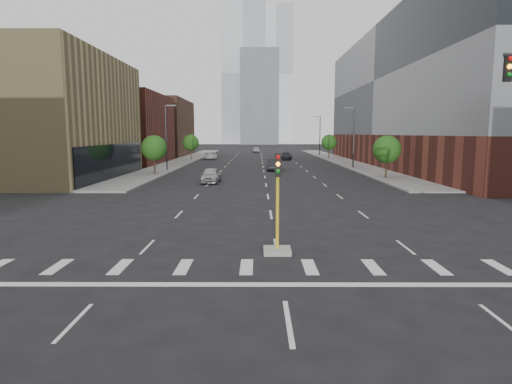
{
  "coord_description": "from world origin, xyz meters",
  "views": [
    {
      "loc": [
        -0.87,
        -9.34,
        5.24
      ],
      "look_at": [
        -0.94,
        10.58,
        2.5
      ],
      "focal_mm": 30.0,
      "sensor_mm": 36.0,
      "label": 1
    }
  ],
  "objects_px": {
    "car_distant": "(256,150)",
    "car_mid_right": "(274,164)",
    "car_near_left": "(211,175)",
    "car_far_left": "(210,155)",
    "median_traffic_signal": "(277,232)",
    "car_deep_right": "(286,156)"
  },
  "relations": [
    {
      "from": "car_near_left",
      "to": "car_mid_right",
      "type": "distance_m",
      "value": 16.87
    },
    {
      "from": "car_near_left",
      "to": "car_far_left",
      "type": "distance_m",
      "value": 41.99
    },
    {
      "from": "median_traffic_signal",
      "to": "car_distant",
      "type": "distance_m",
      "value": 98.69
    },
    {
      "from": "median_traffic_signal",
      "to": "car_mid_right",
      "type": "xyz_separation_m",
      "value": [
        1.5,
        42.28,
        -0.12
      ]
    },
    {
      "from": "median_traffic_signal",
      "to": "car_distant",
      "type": "xyz_separation_m",
      "value": [
        -1.21,
        98.68,
        -0.16
      ]
    },
    {
      "from": "car_deep_right",
      "to": "median_traffic_signal",
      "type": "bearing_deg",
      "value": -86.12
    },
    {
      "from": "median_traffic_signal",
      "to": "car_near_left",
      "type": "xyz_separation_m",
      "value": [
        -5.88,
        27.11,
        -0.18
      ]
    },
    {
      "from": "car_mid_right",
      "to": "car_far_left",
      "type": "height_order",
      "value": "car_mid_right"
    },
    {
      "from": "median_traffic_signal",
      "to": "car_distant",
      "type": "height_order",
      "value": "median_traffic_signal"
    },
    {
      "from": "median_traffic_signal",
      "to": "car_far_left",
      "type": "xyz_separation_m",
      "value": [
        -10.5,
        68.85,
        -0.21
      ]
    },
    {
      "from": "car_near_left",
      "to": "car_distant",
      "type": "bearing_deg",
      "value": 87.08
    },
    {
      "from": "car_near_left",
      "to": "car_far_left",
      "type": "bearing_deg",
      "value": 97.13
    },
    {
      "from": "car_far_left",
      "to": "car_distant",
      "type": "bearing_deg",
      "value": 65.3
    },
    {
      "from": "car_mid_right",
      "to": "car_deep_right",
      "type": "distance_m",
      "value": 24.99
    },
    {
      "from": "car_mid_right",
      "to": "car_far_left",
      "type": "xyz_separation_m",
      "value": [
        -12.0,
        26.57,
        -0.09
      ]
    },
    {
      "from": "median_traffic_signal",
      "to": "car_distant",
      "type": "bearing_deg",
      "value": 90.7
    },
    {
      "from": "car_distant",
      "to": "car_mid_right",
      "type": "bearing_deg",
      "value": -86.11
    },
    {
      "from": "median_traffic_signal",
      "to": "car_near_left",
      "type": "height_order",
      "value": "median_traffic_signal"
    },
    {
      "from": "car_near_left",
      "to": "car_mid_right",
      "type": "xyz_separation_m",
      "value": [
        7.38,
        15.17,
        0.06
      ]
    },
    {
      "from": "car_near_left",
      "to": "car_deep_right",
      "type": "xyz_separation_m",
      "value": [
        10.72,
        39.94,
        -0.02
      ]
    },
    {
      "from": "car_near_left",
      "to": "car_distant",
      "type": "distance_m",
      "value": 71.72
    },
    {
      "from": "car_far_left",
      "to": "car_deep_right",
      "type": "xyz_separation_m",
      "value": [
        15.33,
        -1.8,
        0.02
      ]
    }
  ]
}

